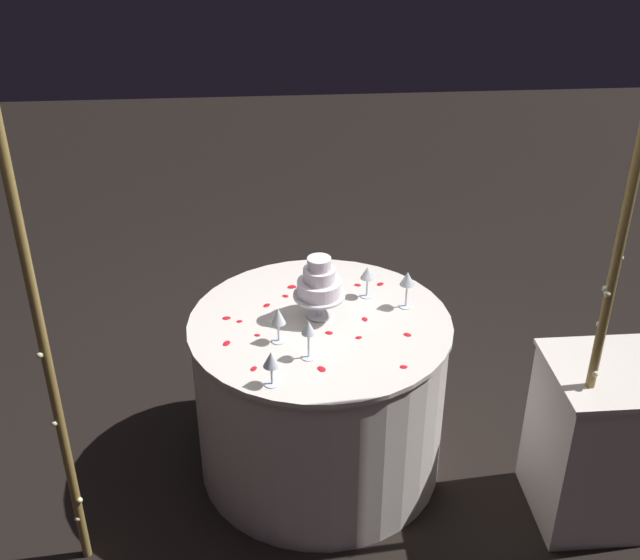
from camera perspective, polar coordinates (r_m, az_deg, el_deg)
ground_plane at (r=3.75m, az=-0.00°, el=-13.04°), size 12.00×12.00×0.00m
decorative_arch at (r=2.50m, az=0.84°, el=5.80°), size 2.03×0.06×2.38m
main_table at (r=3.50m, az=-0.00°, el=-8.38°), size 1.12×1.12×0.77m
side_table at (r=3.48m, az=19.62°, el=-11.09°), size 0.48×0.48×0.73m
tiered_cake at (r=3.23m, az=-0.09°, el=-0.27°), size 0.22×0.22×0.28m
wine_glass_0 at (r=3.41m, az=3.49°, el=0.41°), size 0.06×0.06×0.15m
wine_glass_1 at (r=3.34m, az=6.40°, el=-0.02°), size 0.06×0.06×0.17m
wine_glass_2 at (r=2.99m, az=-0.85°, el=-3.70°), size 0.06×0.06×0.17m
wine_glass_3 at (r=3.10m, az=-3.08°, el=-2.75°), size 0.06×0.06×0.15m
wine_glass_4 at (r=2.87m, az=-3.59°, el=-5.90°), size 0.06×0.06×0.15m
rose_petal_0 at (r=3.20m, az=0.67°, el=-3.87°), size 0.04×0.03×0.00m
rose_petal_1 at (r=3.16m, az=-6.84°, el=-4.60°), size 0.04×0.05×0.00m
rose_petal_2 at (r=3.50m, az=-1.47°, el=-0.69°), size 0.04×0.04×0.00m
rose_petal_3 at (r=3.56m, az=4.43°, el=-0.29°), size 0.04×0.04×0.00m
rose_petal_4 at (r=3.46m, az=-2.54°, el=-1.17°), size 0.04×0.03×0.00m
rose_petal_5 at (r=3.52m, az=-2.13°, el=-0.52°), size 0.04×0.03×0.00m
rose_petal_6 at (r=3.54m, az=2.77°, el=-0.36°), size 0.04×0.03×0.00m
rose_petal_7 at (r=3.39m, az=-3.92°, el=-1.85°), size 0.04×0.04×0.00m
rose_petal_8 at (r=3.21m, az=6.41°, el=-3.99°), size 0.04×0.04×0.00m
rose_petal_9 at (r=3.18m, az=2.85°, el=-4.21°), size 0.03×0.02×0.00m
rose_petal_10 at (r=3.01m, az=-4.86°, el=-6.47°), size 0.03×0.04×0.00m
rose_petal_11 at (r=3.47m, az=-0.30°, el=-1.03°), size 0.03×0.04×0.00m
rose_petal_12 at (r=3.20m, az=-4.60°, el=-4.04°), size 0.03×0.02×0.00m
rose_petal_13 at (r=3.32m, az=-6.84°, el=-2.77°), size 0.04×0.03×0.00m
rose_petal_14 at (r=3.29m, az=-5.90°, el=-3.01°), size 0.03×0.02×0.00m
rose_petal_15 at (r=3.30m, az=3.28°, el=-2.84°), size 0.03×0.04×0.00m
rose_petal_16 at (r=3.53m, az=-2.00°, el=-0.47°), size 0.04×0.04×0.00m
rose_petal_17 at (r=3.00m, az=0.12°, el=-6.52°), size 0.04×0.05×0.00m
rose_petal_18 at (r=3.02m, az=6.14°, el=-6.33°), size 0.03×0.03×0.00m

